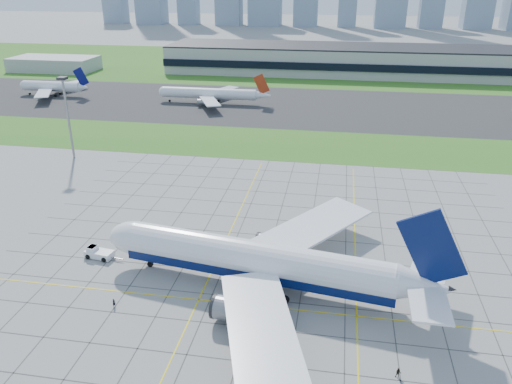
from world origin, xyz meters
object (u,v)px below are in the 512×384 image
light_mast (67,108)px  crew_far (398,373)px  airliner (259,261)px  distant_jet_1 (211,93)px  distant_jet_0 (53,86)px  pushback_tug (98,253)px  crew_near (114,303)px

light_mast → crew_far: (93.66, -80.38, -15.36)m
airliner → distant_jet_1: airliner is taller
light_mast → crew_far: bearing=-40.6°
crew_far → distant_jet_0: distant_jet_0 is taller
light_mast → pushback_tug: 68.17m
airliner → distant_jet_0: size_ratio=1.55×
airliner → crew_far: (23.65, -19.07, -4.85)m
airliner → distant_jet_0: (-123.66, 142.40, -1.19)m
crew_far → light_mast: bearing=146.2°
pushback_tug → crew_near: size_ratio=5.38×
pushback_tug → light_mast: bearing=131.1°
airliner → crew_near: 26.60m
distant_jet_0 → crew_near: bearing=-56.9°
pushback_tug → distant_jet_1: 135.35m
light_mast → distant_jet_1: bearing=72.5°
crew_far → crew_near: bearing=176.2°
crew_near → distant_jet_1: size_ratio=0.03×
airliner → crew_near: bearing=-148.4°
airliner → crew_near: (-24.09, -10.17, -4.87)m
distant_jet_0 → distant_jet_1: size_ratio=0.87×
light_mast → distant_jet_0: bearing=123.5°
light_mast → crew_near: bearing=-57.3°
pushback_tug → crew_far: size_ratio=5.24×
airliner → pushback_tug: size_ratio=7.71×
airliner → crew_far: airliner is taller
pushback_tug → distant_jet_1: distant_jet_1 is taller
airliner → pushback_tug: 35.18m
airliner → distant_jet_0: airliner is taller
pushback_tug → crew_far: pushback_tug is taller
crew_near → crew_far: 48.56m
light_mast → crew_far: size_ratio=15.67×
airliner → pushback_tug: bearing=-179.7°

